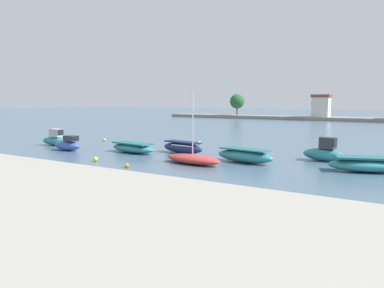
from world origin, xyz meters
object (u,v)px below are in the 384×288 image
(moored_boat_1, at_px, (68,145))
(mooring_buoy_3, at_px, (199,143))
(mooring_buoy_1, at_px, (96,159))
(mooring_buoy_0, at_px, (127,165))
(moored_boat_3, at_px, (183,148))
(moored_boat_4, at_px, (193,159))
(mooring_buoy_2, at_px, (105,140))
(moored_boat_5, at_px, (245,156))
(moored_boat_0, at_px, (56,140))
(moored_boat_7, at_px, (367,165))
(moored_boat_2, at_px, (133,148))
(moored_boat_6, at_px, (324,153))

(moored_boat_1, xyz_separation_m, mooring_buoy_3, (8.83, 11.06, -0.40))
(mooring_buoy_1, bearing_deg, mooring_buoy_0, -9.94)
(moored_boat_3, height_order, moored_boat_4, moored_boat_4)
(mooring_buoy_1, height_order, mooring_buoy_2, mooring_buoy_1)
(moored_boat_5, bearing_deg, moored_boat_1, -162.21)
(moored_boat_0, xyz_separation_m, moored_boat_7, (31.24, 1.59, -0.14))
(moored_boat_5, distance_m, mooring_buoy_0, 9.45)
(moored_boat_7, height_order, mooring_buoy_3, moored_boat_7)
(mooring_buoy_3, bearing_deg, moored_boat_1, -128.61)
(mooring_buoy_3, bearing_deg, mooring_buoy_2, -164.73)
(moored_boat_3, distance_m, mooring_buoy_2, 14.16)
(moored_boat_0, relative_size, moored_boat_2, 0.72)
(mooring_buoy_2, bearing_deg, moored_boat_4, -24.22)
(moored_boat_0, distance_m, moored_boat_2, 10.87)
(moored_boat_7, bearing_deg, moored_boat_5, 166.41)
(moored_boat_3, distance_m, moored_boat_6, 12.66)
(moored_boat_0, distance_m, moored_boat_4, 19.20)
(moored_boat_6, height_order, mooring_buoy_3, moored_boat_6)
(moored_boat_3, relative_size, mooring_buoy_2, 13.75)
(moored_boat_4, bearing_deg, mooring_buoy_1, -149.49)
(mooring_buoy_3, bearing_deg, moored_boat_7, -22.45)
(mooring_buoy_2, xyz_separation_m, mooring_buoy_3, (11.65, 3.18, 0.02))
(moored_boat_1, distance_m, moored_boat_7, 27.15)
(moored_boat_6, relative_size, moored_boat_7, 0.66)
(moored_boat_0, bearing_deg, moored_boat_5, -1.35)
(mooring_buoy_3, bearing_deg, mooring_buoy_0, -80.40)
(moored_boat_0, bearing_deg, moored_boat_7, -0.36)
(moored_boat_1, xyz_separation_m, moored_boat_3, (10.90, 4.40, -0.04))
(moored_boat_6, relative_size, mooring_buoy_3, 9.44)
(mooring_buoy_0, bearing_deg, moored_boat_3, 93.27)
(moored_boat_6, xyz_separation_m, mooring_buoy_2, (-26.14, 1.06, -0.51))
(moored_boat_1, bearing_deg, moored_boat_5, 9.63)
(moored_boat_3, xyz_separation_m, moored_boat_4, (3.87, -4.43, -0.15))
(moored_boat_3, height_order, moored_boat_6, moored_boat_6)
(moored_boat_3, relative_size, moored_boat_4, 0.86)
(moored_boat_4, height_order, mooring_buoy_1, moored_boat_4)
(moored_boat_3, height_order, moored_boat_7, moored_boat_3)
(moored_boat_4, height_order, mooring_buoy_2, moored_boat_4)
(moored_boat_4, height_order, moored_boat_6, moored_boat_4)
(moored_boat_1, distance_m, mooring_buoy_1, 8.08)
(moored_boat_0, height_order, moored_boat_4, moored_boat_4)
(moored_boat_5, bearing_deg, mooring_buoy_3, 146.85)
(moored_boat_2, bearing_deg, moored_boat_1, -152.68)
(moored_boat_4, xyz_separation_m, moored_boat_5, (3.22, 2.78, 0.14))
(mooring_buoy_0, distance_m, mooring_buoy_2, 18.51)
(moored_boat_3, xyz_separation_m, mooring_buoy_2, (-13.72, 3.48, -0.37))
(moored_boat_1, bearing_deg, mooring_buoy_2, 110.62)
(moored_boat_3, distance_m, moored_boat_5, 7.27)
(moored_boat_5, height_order, mooring_buoy_0, moored_boat_5)
(moored_boat_5, xyz_separation_m, moored_boat_7, (8.93, 0.84, -0.03))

